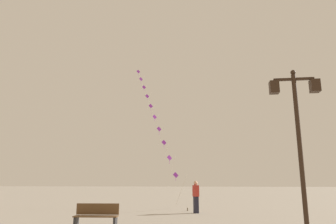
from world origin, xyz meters
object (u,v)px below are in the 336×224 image
object	(u,v)px
twin_lantern_lamp_post	(297,119)
kite_train	(155,118)
park_bench	(96,216)
kite_flyer	(196,196)

from	to	relation	value
twin_lantern_lamp_post	kite_train	xyz separation A→B (m)	(-7.13, 15.11, 3.27)
park_bench	twin_lantern_lamp_post	bearing A→B (deg)	-17.26
kite_train	twin_lantern_lamp_post	bearing A→B (deg)	-64.75
twin_lantern_lamp_post	kite_flyer	world-z (taller)	twin_lantern_lamp_post
twin_lantern_lamp_post	kite_flyer	bearing A→B (deg)	114.19
kite_train	kite_flyer	world-z (taller)	kite_train
kite_train	park_bench	size ratio (longest dim) A/B	8.08
twin_lantern_lamp_post	kite_train	distance (m)	17.02
kite_train	kite_flyer	distance (m)	10.04
twin_lantern_lamp_post	park_bench	size ratio (longest dim) A/B	3.19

